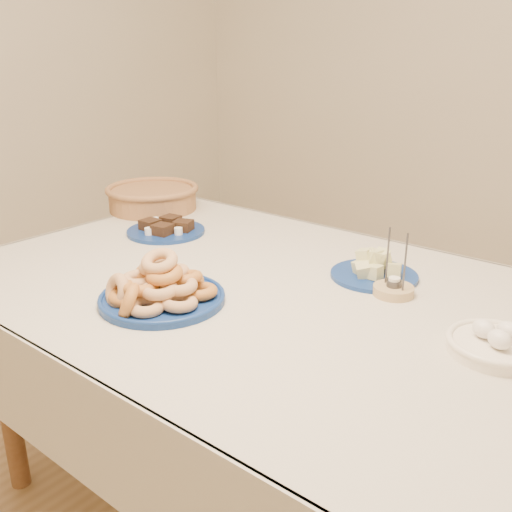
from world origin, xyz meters
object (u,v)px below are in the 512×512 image
(dining_table, at_px, (268,324))
(wicker_basket, at_px, (153,197))
(candle_holder, at_px, (394,289))
(egg_bowl, at_px, (496,344))
(brownie_plate, at_px, (166,229))
(melon_plate, at_px, (375,269))
(donut_platter, at_px, (159,289))

(dining_table, height_order, wicker_basket, wicker_basket)
(candle_holder, height_order, egg_bowl, candle_holder)
(candle_holder, bearing_deg, brownie_plate, -178.91)
(dining_table, bearing_deg, brownie_plate, 165.22)
(dining_table, relative_size, brownie_plate, 6.58)
(dining_table, xyz_separation_m, melon_plate, (0.18, 0.23, 0.13))
(dining_table, xyz_separation_m, donut_platter, (-0.14, -0.24, 0.14))
(donut_platter, bearing_deg, candle_holder, 43.96)
(wicker_basket, bearing_deg, egg_bowl, -11.95)
(wicker_basket, bearing_deg, dining_table, -21.36)
(brownie_plate, distance_m, candle_holder, 0.82)
(dining_table, height_order, brownie_plate, brownie_plate)
(donut_platter, bearing_deg, wicker_basket, 139.97)
(donut_platter, distance_m, candle_holder, 0.58)
(donut_platter, height_order, egg_bowl, donut_platter)
(wicker_basket, bearing_deg, donut_platter, -40.03)
(wicker_basket, height_order, egg_bowl, wicker_basket)
(melon_plate, height_order, wicker_basket, wicker_basket)
(egg_bowl, bearing_deg, brownie_plate, 173.91)
(egg_bowl, bearing_deg, wicker_basket, 168.05)
(melon_plate, relative_size, candle_holder, 1.39)
(dining_table, height_order, candle_holder, candle_holder)
(donut_platter, distance_m, melon_plate, 0.58)
(brownie_plate, distance_m, wicker_basket, 0.31)
(dining_table, bearing_deg, melon_plate, 52.51)
(melon_plate, bearing_deg, dining_table, -127.49)
(melon_plate, xyz_separation_m, brownie_plate, (-0.73, -0.09, -0.01))
(dining_table, height_order, donut_platter, donut_platter)
(brownie_plate, bearing_deg, donut_platter, -43.79)
(donut_platter, bearing_deg, egg_bowl, 20.68)
(egg_bowl, bearing_deg, dining_table, -177.39)
(donut_platter, distance_m, wicker_basket, 0.87)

